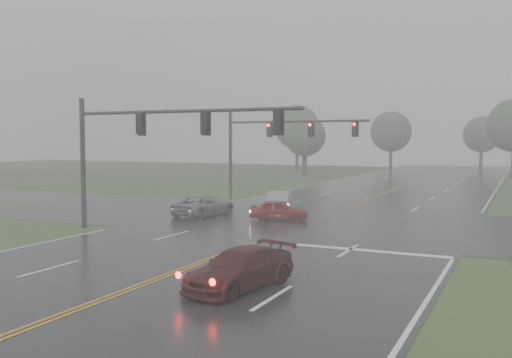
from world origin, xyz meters
The scene contains 14 objects.
ground centered at (0.00, 0.00, 0.00)m, with size 180.00×180.00×0.00m, color #304B20.
main_road centered at (0.00, 20.00, 0.00)m, with size 18.00×160.00×0.02m, color black.
cross_street centered at (0.00, 22.00, 0.00)m, with size 120.00×14.00×0.02m, color black.
stop_bar centered at (4.50, 14.40, 0.00)m, with size 8.50×0.50×0.01m, color white.
sedan_maroon centered at (3.09, 6.57, 0.00)m, with size 1.77×4.36×1.27m, color #33090B.
sedan_red centered at (-1.83, 21.29, 0.00)m, with size 1.39×3.44×1.17m, color maroon.
sedan_silver centered at (-3.30, 24.94, 0.00)m, with size 1.46×4.18×1.38m, color #95979C.
car_grey centered at (-6.83, 21.08, 0.00)m, with size 2.09×4.53×1.26m, color slate.
signal_gantry_near centered at (-6.27, 14.10, 4.90)m, with size 12.74×0.31×6.97m.
signal_gantry_far centered at (-6.72, 30.91, 4.86)m, with size 11.44×0.35×6.95m.
tree_nw_a centered at (-15.01, 60.56, 5.23)m, with size 5.43×5.43×7.98m.
tree_n_mid centered at (-7.38, 77.11, 5.92)m, with size 6.13×6.13×9.00m.
tree_nw_b centered at (-20.92, 72.94, 6.62)m, with size 6.85×6.85×10.05m.
tree_n_far centered at (4.68, 87.38, 5.52)m, with size 5.72×5.72×8.40m.
Camera 1 is at (11.31, -9.45, 4.79)m, focal length 40.00 mm.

